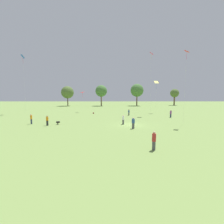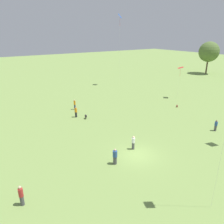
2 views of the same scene
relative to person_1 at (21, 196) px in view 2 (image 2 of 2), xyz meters
The scene contains 12 objects.
ground_plane 12.68m from the person_1, 93.06° to the left, with size 240.00×240.00×0.00m, color #7A994C.
tree_0 70.68m from the person_1, 112.77° to the left, with size 6.42×6.42×10.29m.
person_1 is the anchor object (origin of this frame).
person_2 23.03m from the person_1, 144.62° to the left, with size 0.39×0.39×1.83m.
person_3 13.16m from the person_1, 98.48° to the left, with size 0.53×0.53×1.72m.
person_4 25.87m from the person_1, 88.83° to the left, with size 0.40×0.40×1.60m.
person_5 9.50m from the person_1, 93.73° to the left, with size 0.63×0.63×1.79m.
person_7 19.32m from the person_1, 142.01° to the left, with size 0.56×0.56×1.75m.
kite_1 45.89m from the person_1, 133.87° to the left, with size 1.42×1.44×17.13m.
kite_3 37.34m from the person_1, 111.28° to the left, with size 1.57×1.57×6.50m.
dog_0 18.82m from the person_1, 136.74° to the left, with size 0.73×0.50×0.62m.
picnic_bag_0 31.06m from the person_1, 107.63° to the left, with size 0.39×0.35×0.38m.
Camera 2 is at (16.24, -14.45, 13.09)m, focal length 35.00 mm.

